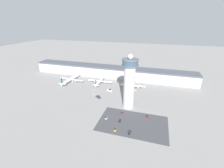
# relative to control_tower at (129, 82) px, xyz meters

# --- Properties ---
(ground_plane) EXTENTS (1000.00, 1000.00, 0.00)m
(ground_plane) POSITION_rel_control_tower_xyz_m (-48.29, 16.15, -29.89)
(ground_plane) COLOR gray
(terminal_building) EXTENTS (272.65, 25.00, 18.37)m
(terminal_building) POSITION_rel_control_tower_xyz_m (-48.29, 86.15, -20.61)
(terminal_building) COLOR #B2B2B7
(terminal_building) RESTS_ON ground
(control_tower) EXTENTS (17.05, 17.05, 59.21)m
(control_tower) POSITION_rel_control_tower_xyz_m (0.00, 0.00, 0.00)
(control_tower) COLOR #BCBCC1
(control_tower) RESTS_ON ground
(parking_lot_surface) EXTENTS (64.00, 40.00, 0.01)m
(parking_lot_surface) POSITION_rel_control_tower_xyz_m (9.88, -27.89, -29.89)
(parking_lot_surface) COLOR #424247
(parking_lot_surface) RESTS_ON ground
(airplane_gate_alpha) EXTENTS (41.70, 46.01, 13.86)m
(airplane_gate_alpha) POSITION_rel_control_tower_xyz_m (-100.44, 46.93, -25.53)
(airplane_gate_alpha) COLOR silver
(airplane_gate_alpha) RESTS_ON ground
(airplane_gate_bravo) EXTENTS (38.19, 36.71, 12.47)m
(airplane_gate_bravo) POSITION_rel_control_tower_xyz_m (-54.15, 53.08, -25.55)
(airplane_gate_bravo) COLOR white
(airplane_gate_bravo) RESTS_ON ground
(airplane_gate_charlie) EXTENTS (34.49, 35.75, 13.29)m
(airplane_gate_charlie) POSITION_rel_control_tower_xyz_m (-3.36, 51.01, -25.73)
(airplane_gate_charlie) COLOR white
(airplane_gate_charlie) RESTS_ON ground
(service_truck_catering) EXTENTS (7.71, 5.05, 3.00)m
(service_truck_catering) POSITION_rel_control_tower_xyz_m (-32.31, 32.44, -28.85)
(service_truck_catering) COLOR black
(service_truck_catering) RESTS_ON ground
(service_truck_fuel) EXTENTS (3.03, 7.20, 2.96)m
(service_truck_fuel) POSITION_rel_control_tower_xyz_m (-98.91, 50.76, -28.86)
(service_truck_fuel) COLOR black
(service_truck_fuel) RESTS_ON ground
(service_truck_baggage) EXTENTS (7.79, 5.81, 3.12)m
(service_truck_baggage) POSITION_rel_control_tower_xyz_m (-39.98, 9.89, -28.80)
(service_truck_baggage) COLOR black
(service_truck_baggage) RESTS_ON ground
(car_blue_compact) EXTENTS (1.83, 4.14, 1.49)m
(car_blue_compact) POSITION_rel_control_tower_xyz_m (-3.34, -15.14, -29.31)
(car_blue_compact) COLOR black
(car_blue_compact) RESTS_ON ground
(car_yellow_taxi) EXTENTS (1.85, 4.10, 1.56)m
(car_yellow_taxi) POSITION_rel_control_tower_xyz_m (-2.41, -28.29, -29.28)
(car_yellow_taxi) COLOR black
(car_yellow_taxi) RESTS_ON ground
(car_grey_coupe) EXTENTS (2.01, 4.39, 1.47)m
(car_grey_coupe) POSITION_rel_control_tower_xyz_m (-3.15, -41.63, -29.32)
(car_grey_coupe) COLOR black
(car_grey_coupe) RESTS_ON ground
(car_maroon_suv) EXTENTS (1.89, 4.22, 1.52)m
(car_maroon_suv) POSITION_rel_control_tower_xyz_m (22.50, -14.34, -29.30)
(car_maroon_suv) COLOR black
(car_maroon_suv) RESTS_ON ground
(car_white_wagon) EXTENTS (1.92, 4.66, 1.38)m
(car_white_wagon) POSITION_rel_control_tower_xyz_m (9.50, -41.66, -29.36)
(car_white_wagon) COLOR black
(car_white_wagon) RESTS_ON ground
(car_black_suv) EXTENTS (2.02, 4.16, 1.40)m
(car_black_suv) POSITION_rel_control_tower_xyz_m (-16.23, -27.59, -29.35)
(car_black_suv) COLOR black
(car_black_suv) RESTS_ON ground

